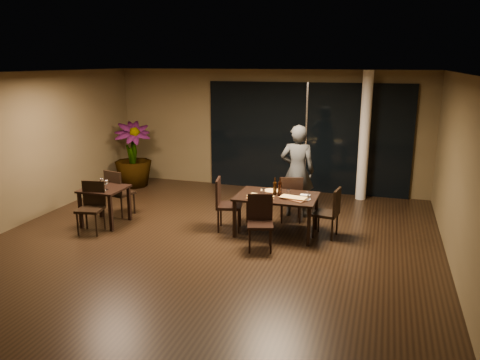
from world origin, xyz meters
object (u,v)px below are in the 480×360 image
side_table (104,194)px  potted_plant (133,155)px  chair_main_far (291,197)px  chair_main_left (225,201)px  main_table (277,199)px  bottle_a (275,186)px  chair_main_right (330,210)px  diner (297,171)px  bottle_b (279,189)px  chair_main_near (260,219)px  chair_side_near (92,204)px  bottle_c (280,186)px  chair_side_far (118,190)px

side_table → potted_plant: size_ratio=0.48×
chair_main_far → chair_main_left: (-1.14, -0.81, 0.03)m
main_table → bottle_a: bearing=137.4°
chair_main_left → potted_plant: size_ratio=0.61×
chair_main_left → chair_main_right: size_ratio=1.09×
diner → bottle_b: 1.18m
chair_main_near → chair_main_right: (1.11, 0.88, -0.01)m
chair_main_left → chair_main_far: bearing=-66.9°
chair_main_near → bottle_a: 0.91m
chair_side_near → bottle_c: 3.61m
chair_main_far → potted_plant: size_ratio=0.58×
potted_plant → bottle_a: potted_plant is taller
diner → potted_plant: bearing=-19.8°
chair_main_near → chair_main_left: 1.12m
bottle_b → chair_side_near: bearing=-165.0°
main_table → chair_side_near: 3.53m
main_table → bottle_c: bearing=78.4°
chair_main_right → bottle_b: bottle_b is taller
bottle_a → bottle_b: size_ratio=1.21×
chair_main_far → bottle_b: 0.82m
main_table → chair_main_near: 0.80m
chair_main_near → bottle_c: size_ratio=3.04×
chair_main_right → bottle_a: 1.11m
bottle_b → side_table: bearing=-172.0°
chair_main_near → chair_main_left: chair_main_left is taller
main_table → diner: size_ratio=0.77×
chair_main_left → potted_plant: (-3.34, 2.37, 0.27)m
side_table → bottle_c: bearing=10.4°
chair_main_far → bottle_a: 0.79m
chair_main_far → bottle_b: bearing=69.1°
bottle_a → chair_main_right: bearing=3.3°
chair_side_near → bottle_b: size_ratio=3.59×
chair_main_left → chair_side_far: 2.43m
chair_main_right → chair_main_left: bearing=-76.1°
chair_main_far → bottle_b: (-0.08, -0.73, 0.35)m
chair_main_left → bottle_a: (0.96, 0.14, 0.35)m
chair_main_left → chair_main_right: bearing=-96.8°
chair_main_near → chair_side_far: size_ratio=0.96×
chair_side_near → bottle_c: size_ratio=3.10×
chair_main_far → chair_side_far: 3.63m
side_table → bottle_b: (3.45, 0.49, 0.26)m
chair_side_near → diner: size_ratio=0.50×
bottle_c → bottle_a: bearing=-131.3°
chair_main_near → chair_side_near: (-3.28, -0.16, 0.01)m
potted_plant → bottle_c: size_ratio=5.35×
side_table → chair_main_near: (3.29, -0.28, -0.09)m
chair_main_near → bottle_c: bearing=65.2°
bottle_a → chair_main_near: bearing=-94.4°
chair_side_near → potted_plant: bearing=96.8°
potted_plant → bottle_b: size_ratio=6.18×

